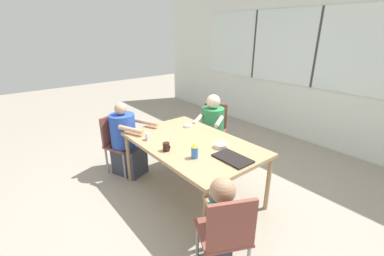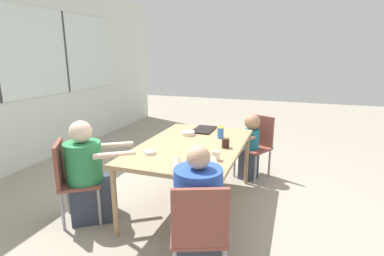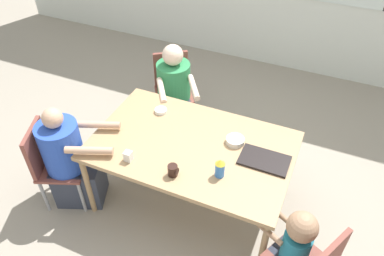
# 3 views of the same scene
# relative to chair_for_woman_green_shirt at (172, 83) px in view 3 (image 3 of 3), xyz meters

# --- Properties ---
(ground_plane) EXTENTS (16.00, 16.00, 0.00)m
(ground_plane) POSITION_rel_chair_for_woman_green_shirt_xyz_m (0.69, -1.04, -0.50)
(ground_plane) COLOR gray
(dining_table) EXTENTS (1.67, 1.06, 0.72)m
(dining_table) POSITION_rel_chair_for_woman_green_shirt_xyz_m (0.69, -1.04, 0.17)
(dining_table) COLOR tan
(dining_table) RESTS_ON ground_plane
(chair_for_woman_green_shirt) EXTENTS (0.55, 0.55, 0.84)m
(chair_for_woman_green_shirt) POSITION_rel_chair_for_woman_green_shirt_xyz_m (0.00, 0.00, 0.00)
(chair_for_woman_green_shirt) COLOR brown
(chair_for_woman_green_shirt) RESTS_ON ground_plane
(chair_for_man_blue_shirt) EXTENTS (0.52, 0.52, 0.84)m
(chair_for_man_blue_shirt) POSITION_rel_chair_for_woman_green_shirt_xyz_m (-0.47, -1.50, 0.00)
(chair_for_man_blue_shirt) COLOR brown
(chair_for_man_blue_shirt) RESTS_ON ground_plane
(person_woman_green_shirt) EXTENTS (0.65, 0.73, 1.04)m
(person_woman_green_shirt) POSITION_rel_chair_for_woman_green_shirt_xyz_m (0.10, -0.14, -0.04)
(person_woman_green_shirt) COLOR #333847
(person_woman_green_shirt) RESTS_ON ground_plane
(person_man_blue_shirt) EXTENTS (0.71, 0.55, 1.06)m
(person_man_blue_shirt) POSITION_rel_chair_for_woman_green_shirt_xyz_m (-0.31, -1.43, -0.03)
(person_man_blue_shirt) COLOR #333847
(person_man_blue_shirt) RESTS_ON ground_plane
(person_toddler) EXTENTS (0.41, 0.33, 0.90)m
(person_toddler) POSITION_rel_chair_for_woman_green_shirt_xyz_m (1.67, -1.53, -0.04)
(person_toddler) COLOR #333847
(person_toddler) RESTS_ON ground_plane
(food_tray_dark) EXTENTS (0.39, 0.24, 0.02)m
(food_tray_dark) POSITION_rel_chair_for_woman_green_shirt_xyz_m (1.29, -0.99, 0.23)
(food_tray_dark) COLOR black
(food_tray_dark) RESTS_ON dining_table
(coffee_mug) EXTENTS (0.08, 0.08, 0.09)m
(coffee_mug) POSITION_rel_chair_for_woman_green_shirt_xyz_m (0.69, -1.41, 0.27)
(coffee_mug) COLOR black
(coffee_mug) RESTS_ON dining_table
(sippy_cup) EXTENTS (0.08, 0.08, 0.16)m
(sippy_cup) POSITION_rel_chair_for_woman_green_shirt_xyz_m (1.02, -1.27, 0.31)
(sippy_cup) COLOR blue
(sippy_cup) RESTS_ON dining_table
(milk_carton_small) EXTENTS (0.06, 0.06, 0.09)m
(milk_carton_small) POSITION_rel_chair_for_woman_green_shirt_xyz_m (0.30, -1.41, 0.27)
(milk_carton_small) COLOR silver
(milk_carton_small) RESTS_ON dining_table
(bowl_white_shallow) EXTENTS (0.11, 0.11, 0.03)m
(bowl_white_shallow) POSITION_rel_chair_for_woman_green_shirt_xyz_m (0.26, -0.76, 0.24)
(bowl_white_shallow) COLOR white
(bowl_white_shallow) RESTS_ON dining_table
(bowl_cereal) EXTENTS (0.15, 0.15, 0.05)m
(bowl_cereal) POSITION_rel_chair_for_woman_green_shirt_xyz_m (1.01, -0.88, 0.25)
(bowl_cereal) COLOR silver
(bowl_cereal) RESTS_ON dining_table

